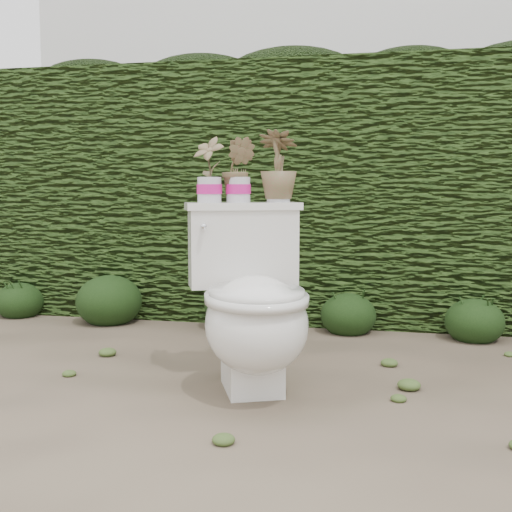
% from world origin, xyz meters
% --- Properties ---
extents(ground, '(60.00, 60.00, 0.00)m').
position_xyz_m(ground, '(0.00, 0.00, 0.00)').
color(ground, '#7B6A54').
rests_on(ground, ground).
extents(hedge, '(8.00, 1.00, 1.60)m').
position_xyz_m(hedge, '(0.00, 1.60, 0.80)').
color(hedge, '#36531B').
rests_on(hedge, ground).
extents(house_wall, '(8.00, 3.50, 4.00)m').
position_xyz_m(house_wall, '(0.60, 6.00, 2.00)').
color(house_wall, silver).
rests_on(house_wall, ground).
extents(toilet, '(0.68, 0.80, 0.78)m').
position_xyz_m(toilet, '(0.09, -0.15, 0.36)').
color(toilet, silver).
rests_on(toilet, ground).
extents(potted_plant_left, '(0.17, 0.14, 0.27)m').
position_xyz_m(potted_plant_left, '(-0.14, 0.01, 0.91)').
color(potted_plant_left, '#247531').
rests_on(potted_plant_left, toilet).
extents(potted_plant_center, '(0.16, 0.13, 0.27)m').
position_xyz_m(potted_plant_center, '(-0.02, 0.06, 0.91)').
color(potted_plant_center, '#247531').
rests_on(potted_plant_center, toilet).
extents(potted_plant_right, '(0.18, 0.18, 0.30)m').
position_xyz_m(potted_plant_right, '(0.14, 0.13, 0.93)').
color(potted_plant_right, '#247531').
rests_on(potted_plant_right, toilet).
extents(liriope_clump_1, '(0.31, 0.31, 0.25)m').
position_xyz_m(liriope_clump_1, '(-1.75, 1.06, 0.12)').
color(liriope_clump_1, '#1F3713').
rests_on(liriope_clump_1, ground).
extents(liriope_clump_2, '(0.41, 0.41, 0.33)m').
position_xyz_m(liriope_clump_2, '(-1.08, 0.99, 0.16)').
color(liriope_clump_2, '#1F3713').
rests_on(liriope_clump_2, ground).
extents(liriope_clump_3, '(0.44, 0.44, 0.35)m').
position_xyz_m(liriope_clump_3, '(-0.25, 1.02, 0.18)').
color(liriope_clump_3, '#1F3713').
rests_on(liriope_clump_3, ground).
extents(liriope_clump_4, '(0.32, 0.32, 0.26)m').
position_xyz_m(liriope_clump_4, '(0.40, 1.03, 0.13)').
color(liriope_clump_4, '#1F3713').
rests_on(liriope_clump_4, ground).
extents(liriope_clump_5, '(0.32, 0.32, 0.26)m').
position_xyz_m(liriope_clump_5, '(1.09, 0.99, 0.13)').
color(liriope_clump_5, '#1F3713').
rests_on(liriope_clump_5, ground).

